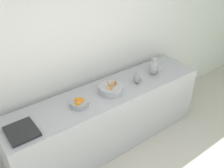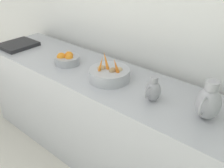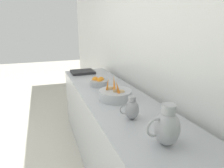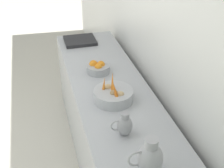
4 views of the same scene
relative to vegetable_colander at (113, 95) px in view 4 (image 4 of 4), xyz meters
The scene contains 7 objects.
tile_wall_left 0.87m from the vegetable_colander, 133.80° to the left, with size 0.10×8.49×3.00m, color white.
prep_counter 0.49m from the vegetable_colander, 148.85° to the right, with size 0.64×2.82×0.88m, color #ADAFB5.
vegetable_colander is the anchor object (origin of this frame).
orange_bowl 0.48m from the vegetable_colander, 88.34° to the right, with size 0.22×0.22×0.11m.
metal_pitcher_tall 0.78m from the vegetable_colander, 90.38° to the left, with size 0.21×0.15×0.25m.
metal_pitcher_short 0.42m from the vegetable_colander, 84.97° to the left, with size 0.15×0.11×0.18m.
counter_sink_basin 1.20m from the vegetable_colander, 87.34° to the right, with size 0.34×0.30×0.04m, color #232326.
Camera 4 is at (-0.95, 2.11, 2.28)m, focal length 49.02 mm.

